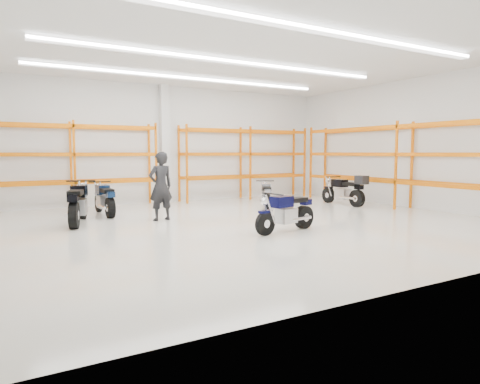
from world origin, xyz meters
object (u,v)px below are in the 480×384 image
motorcycle_back_a (78,204)px  standing_man (161,186)px  motorcycle_main (288,213)px  motorcycle_back_b (105,200)px  motorcycle_back_c (266,196)px  structural_column (165,144)px  motorcycle_back_d (346,191)px

motorcycle_back_a → standing_man: standing_man is taller
motorcycle_main → standing_man: size_ratio=1.01×
motorcycle_back_b → motorcycle_back_a: bearing=-126.6°
motorcycle_back_c → standing_man: 4.13m
structural_column → motorcycle_back_b: bearing=-140.4°
motorcycle_back_d → motorcycle_back_b: bearing=167.3°
motorcycle_back_c → motorcycle_back_b: bearing=168.2°
motorcycle_back_a → structural_column: structural_column is taller
motorcycle_main → structural_column: structural_column is taller
motorcycle_back_a → structural_column: (3.79, 3.65, 1.71)m
motorcycle_back_c → standing_man: (-4.04, -0.69, 0.54)m
motorcycle_main → structural_column: size_ratio=0.44×
motorcycle_back_d → structural_column: bearing=142.4°
motorcycle_back_b → motorcycle_back_d: (8.22, -1.85, 0.06)m
motorcycle_main → motorcycle_back_d: motorcycle_back_d is taller
motorcycle_back_d → structural_column: (-5.41, 4.17, 1.71)m
motorcycle_back_d → standing_man: bearing=179.4°
motorcycle_back_b → structural_column: (2.80, 2.32, 1.77)m
motorcycle_back_c → structural_column: (-2.42, 3.41, 1.81)m
motorcycle_back_a → motorcycle_back_c: 6.22m
motorcycle_back_a → standing_man: bearing=-11.7°
motorcycle_back_b → motorcycle_back_d: bearing=-12.7°
motorcycle_back_b → motorcycle_back_d: size_ratio=0.95×
motorcycle_back_c → motorcycle_back_a: bearing=-177.8°
motorcycle_back_b → motorcycle_back_d: motorcycle_back_d is taller
standing_man → structural_column: (1.62, 4.10, 1.27)m
motorcycle_back_b → motorcycle_back_c: 5.34m
motorcycle_main → motorcycle_back_d: bearing=32.7°
motorcycle_back_b → motorcycle_back_c: (5.23, -1.09, -0.04)m
motorcycle_back_c → standing_man: size_ratio=0.89×
structural_column → motorcycle_back_c: bearing=-54.7°
motorcycle_back_a → motorcycle_back_c: bearing=2.2°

